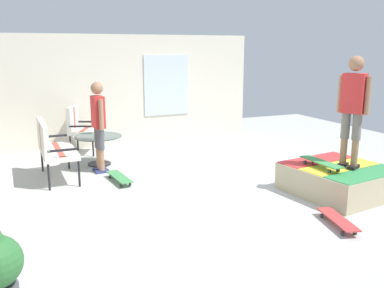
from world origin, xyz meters
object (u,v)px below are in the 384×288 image
at_px(skateboard_spare, 338,220).
at_px(skateboard_on_ramp, 321,162).
at_px(person_skater, 353,104).
at_px(patio_bench, 51,145).
at_px(skateboard_by_bench, 119,177).
at_px(patio_table, 99,144).
at_px(patio_chair_near_house, 79,125).
at_px(skate_ramp, 340,179).
at_px(person_watching, 98,121).

relative_size(skateboard_spare, skateboard_on_ramp, 1.03).
distance_m(person_skater, skateboard_on_ramp, 0.98).
height_order(patio_bench, skateboard_by_bench, patio_bench).
xyz_separation_m(patio_table, skateboard_spare, (-4.14, -2.20, -0.32)).
distance_m(skateboard_spare, skateboard_on_ramp, 1.25).
distance_m(patio_chair_near_house, person_skater, 5.53).
distance_m(skate_ramp, patio_bench, 4.77).
xyz_separation_m(skateboard_by_bench, skateboard_on_ramp, (-1.87, -2.67, 0.44)).
height_order(person_skater, skateboard_spare, person_skater).
bearing_deg(skateboard_by_bench, patio_bench, 59.39).
relative_size(patio_chair_near_house, patio_table, 1.13).
bearing_deg(skateboard_on_ramp, patio_table, 41.61).
distance_m(patio_chair_near_house, patio_table, 1.12).
bearing_deg(patio_bench, patio_table, -55.07).
height_order(skateboard_by_bench, skateboard_spare, same).
bearing_deg(skateboard_by_bench, person_watching, 12.51).
height_order(person_watching, skateboard_on_ramp, person_watching).
xyz_separation_m(skate_ramp, person_skater, (-0.12, -0.02, 1.19)).
height_order(patio_bench, patio_chair_near_house, same).
xyz_separation_m(patio_bench, skateboard_on_ramp, (-2.46, -3.68, -0.09)).
bearing_deg(skateboard_on_ramp, skateboard_spare, 151.54).
xyz_separation_m(skateboard_spare, skateboard_on_ramp, (1.03, -0.56, 0.44)).
height_order(person_skater, skateboard_by_bench, person_skater).
bearing_deg(skate_ramp, patio_bench, 58.32).
bearing_deg(patio_table, patio_bench, 124.93).
bearing_deg(person_skater, person_watching, 49.34).
bearing_deg(patio_chair_near_house, skateboard_spare, -155.36).
distance_m(patio_bench, person_watching, 0.92).
xyz_separation_m(patio_bench, skateboard_by_bench, (-0.60, -1.01, -0.53)).
relative_size(patio_bench, person_skater, 0.75).
bearing_deg(patio_chair_near_house, patio_bench, 157.16).
bearing_deg(skateboard_by_bench, person_skater, -123.46).
height_order(skateboard_by_bench, skateboard_on_ramp, skateboard_on_ramp).
height_order(skate_ramp, skateboard_by_bench, skate_ramp).
xyz_separation_m(skate_ramp, skateboard_by_bench, (1.90, 3.04, -0.13)).
distance_m(patio_chair_near_house, skateboard_on_ramp, 5.13).
xyz_separation_m(skateboard_by_bench, skateboard_spare, (-2.90, -2.11, 0.00)).
height_order(patio_table, person_skater, person_skater).
relative_size(person_watching, person_skater, 0.98).
height_order(patio_table, skateboard_by_bench, patio_table).
bearing_deg(person_watching, patio_chair_near_house, 4.32).
relative_size(skate_ramp, skateboard_on_ramp, 2.64).
distance_m(person_skater, skateboard_by_bench, 3.89).
height_order(patio_chair_near_house, person_watching, person_watching).
height_order(skateboard_spare, skateboard_on_ramp, skateboard_on_ramp).
distance_m(patio_bench, skateboard_spare, 4.71).
xyz_separation_m(patio_chair_near_house, skateboard_spare, (-5.22, -2.39, -0.53)).
distance_m(skate_ramp, skateboard_by_bench, 3.58).
relative_size(patio_table, skateboard_on_ramp, 1.12).
xyz_separation_m(skate_ramp, patio_table, (3.14, 3.13, 0.19)).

